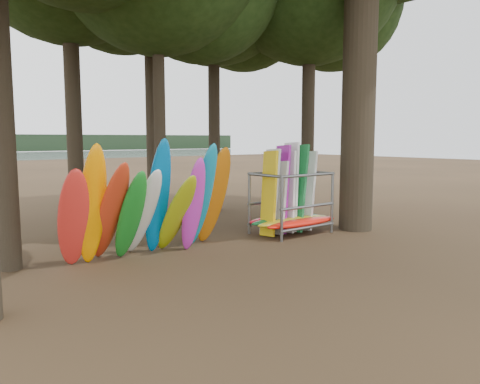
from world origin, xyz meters
TOP-DOWN VIEW (x-y plane):
  - ground at (0.00, 0.00)m, footprint 120.00×120.00m
  - kayak_row at (-2.78, 1.00)m, footprint 4.75×1.99m
  - storage_rack at (2.09, 1.00)m, footprint 3.01×1.55m

SIDE VIEW (x-z plane):
  - ground at x=0.00m, z-range 0.00..0.00m
  - storage_rack at x=2.09m, z-range -0.52..2.40m
  - kayak_row at x=-2.78m, z-range -0.28..2.88m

